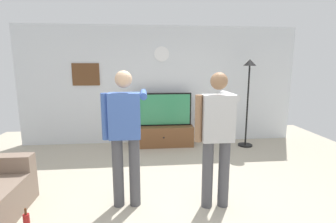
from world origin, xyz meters
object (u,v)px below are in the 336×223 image
at_px(wall_clock, 162,54).
at_px(framed_picture, 86,74).
at_px(floor_lamp, 249,85).
at_px(tv_stand, 163,136).
at_px(television, 163,109).
at_px(person_standing_nearer_lamp, 125,132).
at_px(person_standing_nearer_couch, 217,133).

relative_size(wall_clock, framed_picture, 0.57).
bearing_deg(wall_clock, floor_lamp, -15.06).
distance_m(tv_stand, wall_clock, 1.86).
bearing_deg(wall_clock, television, -90.00).
xyz_separation_m(television, person_standing_nearer_lamp, (-0.66, -2.49, 0.16)).
bearing_deg(floor_lamp, tv_stand, 173.46).
bearing_deg(television, person_standing_nearer_lamp, -104.96).
xyz_separation_m(framed_picture, person_standing_nearer_lamp, (1.04, -2.73, -0.62)).
bearing_deg(television, wall_clock, 90.00).
relative_size(wall_clock, person_standing_nearer_lamp, 0.19).
height_order(wall_clock, person_standing_nearer_lamp, wall_clock).
height_order(floor_lamp, person_standing_nearer_couch, floor_lamp).
distance_m(television, person_standing_nearer_lamp, 2.58).
bearing_deg(person_standing_nearer_couch, tv_stand, 100.53).
xyz_separation_m(television, floor_lamp, (1.88, -0.26, 0.56)).
xyz_separation_m(tv_stand, person_standing_nearer_couch, (0.48, -2.57, 0.75)).
bearing_deg(person_standing_nearer_lamp, framed_picture, 110.86).
bearing_deg(person_standing_nearer_couch, person_standing_nearer_lamp, 173.36).
relative_size(television, person_standing_nearer_couch, 0.75).
relative_size(tv_stand, framed_picture, 2.28).
bearing_deg(framed_picture, wall_clock, -0.17).
height_order(framed_picture, person_standing_nearer_couch, framed_picture).
distance_m(person_standing_nearer_lamp, person_standing_nearer_couch, 1.15).
xyz_separation_m(television, wall_clock, (-0.00, 0.24, 1.24)).
distance_m(television, framed_picture, 1.89).
distance_m(framed_picture, person_standing_nearer_lamp, 2.99).
bearing_deg(person_standing_nearer_lamp, tv_stand, 74.76).
distance_m(tv_stand, framed_picture, 2.22).
height_order(television, person_standing_nearer_lamp, person_standing_nearer_lamp).
distance_m(floor_lamp, person_standing_nearer_lamp, 3.40).
xyz_separation_m(tv_stand, framed_picture, (-1.71, 0.30, 1.39)).
xyz_separation_m(wall_clock, framed_picture, (-1.71, 0.00, -0.46)).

